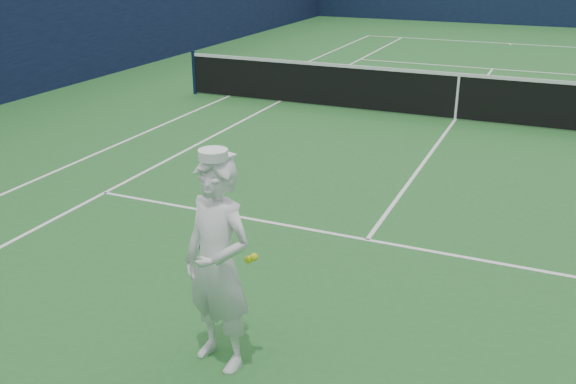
% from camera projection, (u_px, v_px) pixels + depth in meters
% --- Properties ---
extents(ground, '(80.00, 80.00, 0.00)m').
position_uv_depth(ground, '(455.00, 120.00, 13.62)').
color(ground, '#256228').
rests_on(ground, ground).
extents(court_markings, '(11.03, 23.83, 0.01)m').
position_uv_depth(court_markings, '(455.00, 120.00, 13.61)').
color(court_markings, white).
rests_on(court_markings, ground).
extents(windscreen_fence, '(20.12, 36.12, 4.00)m').
position_uv_depth(windscreen_fence, '(464.00, 24.00, 12.89)').
color(windscreen_fence, '#0D1733').
rests_on(windscreen_fence, ground).
extents(tennis_net, '(12.88, 0.09, 1.07)m').
position_uv_depth(tennis_net, '(457.00, 94.00, 13.41)').
color(tennis_net, '#141E4C').
rests_on(tennis_net, ground).
extents(tennis_player, '(0.80, 0.67, 2.00)m').
position_uv_depth(tennis_player, '(218.00, 264.00, 5.45)').
color(tennis_player, white).
rests_on(tennis_player, ground).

